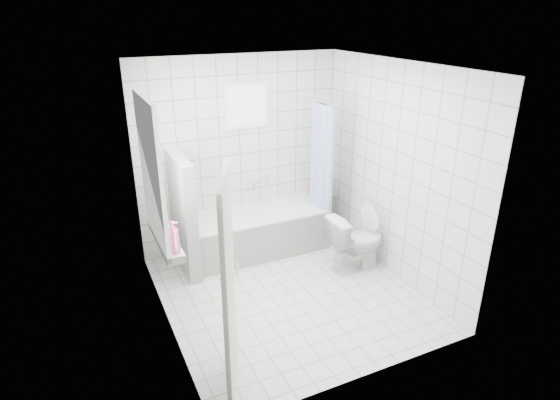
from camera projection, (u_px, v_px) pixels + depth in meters
ground at (289, 293)px, 5.52m from camera, size 3.00×3.00×0.00m
ceiling at (291, 66)px, 4.53m from camera, size 3.00×3.00×0.00m
wall_back at (240, 154)px, 6.28m from camera, size 2.80×0.02×2.60m
wall_front at (372, 251)px, 3.77m from camera, size 2.80×0.02×2.60m
wall_left at (159, 213)px, 4.47m from camera, size 0.02×3.00×2.60m
wall_right at (395, 172)px, 5.58m from camera, size 0.02×3.00×2.60m
window_left at (154, 173)px, 4.63m from camera, size 0.01×0.90×1.40m
window_back at (247, 106)px, 6.03m from camera, size 0.50×0.01×0.50m
window_sill at (165, 239)px, 4.93m from camera, size 0.18×1.02×0.08m
door at (229, 291)px, 3.78m from camera, size 0.35×0.75×2.00m
bathtub at (257, 232)px, 6.38m from camera, size 1.87×0.77×0.58m
partition_wall at (183, 215)px, 5.77m from camera, size 0.15×0.85×1.50m
tiled_ledge at (320, 212)px, 7.04m from camera, size 0.40×0.24×0.55m
toilet at (356, 242)px, 5.92m from camera, size 0.74×0.44×0.75m
curtain_rod at (318, 101)px, 6.05m from camera, size 0.02×0.80×0.02m
shower_curtain at (321, 170)px, 6.29m from camera, size 0.14×0.48×1.78m
tub_faucet at (254, 184)px, 6.49m from camera, size 0.18×0.06×0.06m
sill_bottles at (167, 227)px, 4.79m from camera, size 0.18×0.80×0.33m
ledge_bottles at (320, 188)px, 6.88m from camera, size 0.16×0.18×0.24m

